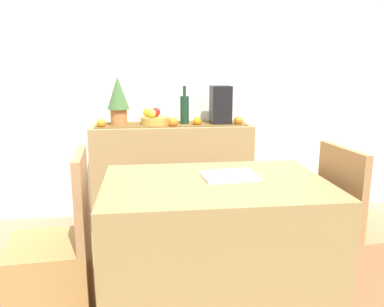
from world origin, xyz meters
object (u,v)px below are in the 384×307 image
sideboard_console (172,175)px  dining_table (215,248)px  fruit_bowl (155,121)px  chair_by_corner (361,257)px  chair_near_window (53,276)px  potted_plant (118,98)px  open_book (229,176)px  wine_bottle (185,109)px  coffee_maker (221,105)px

sideboard_console → dining_table: sideboard_console is taller
fruit_bowl → chair_by_corner: (1.10, -1.27, -0.62)m
chair_near_window → chair_by_corner: 1.66m
potted_plant → open_book: size_ratio=1.39×
open_book → chair_near_window: bearing=177.9°
chair_near_window → chair_by_corner: (1.66, -0.00, 0.00)m
fruit_bowl → wine_bottle: wine_bottle is taller
dining_table → open_book: open_book is taller
sideboard_console → wine_bottle: 0.56m
coffee_maker → fruit_bowl: bearing=180.0°
coffee_maker → chair_near_window: bearing=-131.0°
dining_table → chair_near_window: 0.84m
dining_table → open_book: (0.08, 0.06, 0.38)m
sideboard_console → potted_plant: potted_plant is taller
dining_table → chair_near_window: chair_near_window is taller
fruit_bowl → potted_plant: size_ratio=0.59×
fruit_bowl → open_book: fruit_bowl is taller
open_book → potted_plant: bearing=112.2°
coffee_maker → sideboard_console: bearing=180.0°
wine_bottle → potted_plant: potted_plant is taller
dining_table → chair_by_corner: (0.83, -0.00, -0.10)m
wine_bottle → open_book: size_ratio=1.12×
open_book → chair_by_corner: (0.75, -0.06, -0.48)m
open_book → dining_table: bearing=-151.6°
sideboard_console → open_book: sideboard_console is taller
chair_by_corner → chair_near_window: bearing=179.9°
dining_table → sideboard_console: bearing=96.0°
wine_bottle → open_book: 1.24m
chair_by_corner → fruit_bowl: bearing=130.8°
chair_near_window → wine_bottle: bearing=57.6°
wine_bottle → dining_table: 1.40m
coffee_maker → potted_plant: bearing=180.0°
coffee_maker → chair_near_window: coffee_maker is taller
dining_table → potted_plant: bearing=113.6°
coffee_maker → open_book: size_ratio=1.11×
sideboard_console → potted_plant: bearing=180.0°
coffee_maker → dining_table: size_ratio=0.27×
open_book → coffee_maker: bearing=75.6°
fruit_bowl → dining_table: (0.27, -1.27, -0.51)m
wine_bottle → chair_near_window: wine_bottle is taller
chair_near_window → chair_by_corner: size_ratio=1.00×
wine_bottle → open_book: bearing=-84.9°
wine_bottle → chair_by_corner: size_ratio=0.35×
wine_bottle → potted_plant: 0.54m
wine_bottle → potted_plant: (-0.53, 0.00, 0.09)m
coffee_maker → dining_table: (-0.27, -1.27, -0.63)m
chair_near_window → coffee_maker: bearing=49.0°
dining_table → open_book: bearing=34.0°
wine_bottle → chair_by_corner: bearing=-56.0°
sideboard_console → fruit_bowl: size_ratio=5.56×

